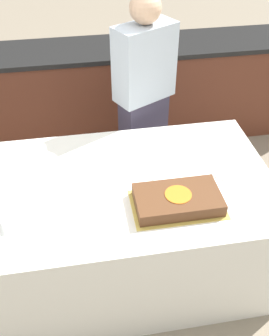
% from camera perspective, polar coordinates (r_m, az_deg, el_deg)
% --- Properties ---
extents(ground_plane, '(14.00, 14.00, 0.00)m').
position_cam_1_polar(ground_plane, '(2.83, -4.04, -14.09)').
color(ground_plane, gray).
extents(back_counter, '(4.40, 0.58, 0.92)m').
position_cam_1_polar(back_counter, '(3.76, -7.19, 10.35)').
color(back_counter, '#5B2D1E').
rests_on(back_counter, ground_plane).
extents(dining_table, '(2.02, 1.07, 0.76)m').
position_cam_1_polar(dining_table, '(2.53, -4.44, -8.94)').
color(dining_table, white).
rests_on(dining_table, ground_plane).
extents(cake, '(0.50, 0.30, 0.08)m').
position_cam_1_polar(cake, '(2.12, 6.29, -4.61)').
color(cake, gold).
rests_on(cake, dining_table).
extents(wine_glass, '(0.06, 0.06, 0.17)m').
position_cam_1_polar(wine_glass, '(1.97, -18.89, -8.14)').
color(wine_glass, white).
rests_on(wine_glass, dining_table).
extents(side_plate_near_cake, '(0.20, 0.20, 0.00)m').
position_cam_1_polar(side_plate_near_cake, '(2.35, 3.96, -0.47)').
color(side_plate_near_cake, white).
rests_on(side_plate_near_cake, dining_table).
extents(side_plate_right_edge, '(0.20, 0.20, 0.00)m').
position_cam_1_polar(side_plate_right_edge, '(2.41, 13.13, -0.30)').
color(side_plate_right_edge, white).
rests_on(side_plate_right_edge, dining_table).
extents(person_cutting_cake, '(0.46, 0.37, 1.60)m').
position_cam_1_polar(person_cutting_cake, '(2.87, 1.36, 9.27)').
color(person_cutting_cake, '#383347').
rests_on(person_cutting_cake, ground_plane).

